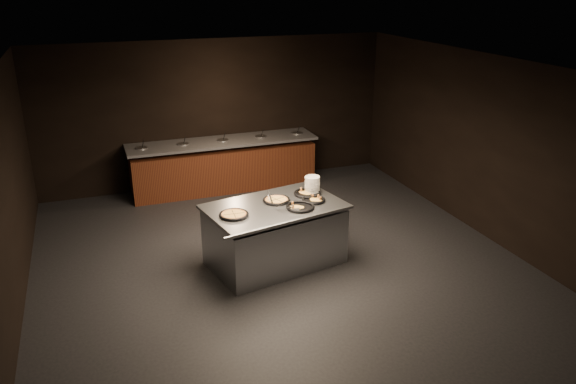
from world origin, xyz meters
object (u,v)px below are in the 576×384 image
at_px(plate_stack, 312,184).
at_px(pan_veggie_whole, 234,214).
at_px(pan_cheese_whole, 276,200).
at_px(serving_counter, 275,236).

height_order(plate_stack, pan_veggie_whole, plate_stack).
height_order(pan_veggie_whole, pan_cheese_whole, same).
height_order(serving_counter, plate_stack, plate_stack).
distance_m(serving_counter, pan_veggie_whole, 0.84).
bearing_deg(plate_stack, serving_counter, -156.33).
bearing_deg(pan_veggie_whole, pan_cheese_whole, 22.74).
xyz_separation_m(pan_veggie_whole, pan_cheese_whole, (0.72, 0.30, -0.00)).
xyz_separation_m(plate_stack, pan_veggie_whole, (-1.36, -0.47, -0.10)).
bearing_deg(plate_stack, pan_cheese_whole, -165.01).
relative_size(pan_veggie_whole, pan_cheese_whole, 1.03).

